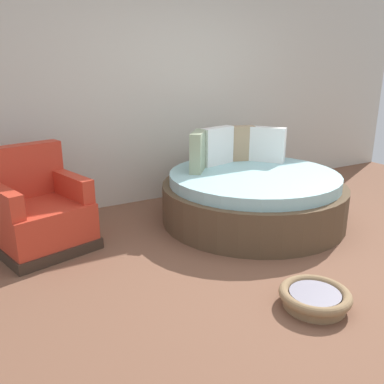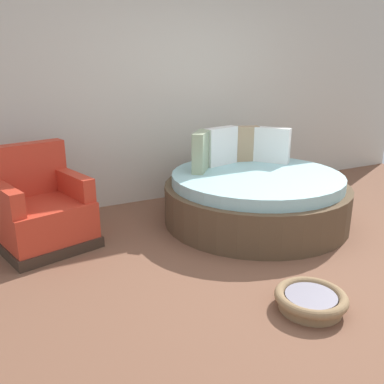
# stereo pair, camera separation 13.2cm
# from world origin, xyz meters

# --- Properties ---
(ground_plane) EXTENTS (8.00, 8.00, 0.02)m
(ground_plane) POSITION_xyz_m (0.00, 0.00, -0.01)
(ground_plane) COLOR brown
(back_wall) EXTENTS (8.00, 0.12, 3.11)m
(back_wall) POSITION_xyz_m (0.00, 2.35, 1.55)
(back_wall) COLOR beige
(back_wall) RESTS_ON ground_plane
(round_daybed) EXTENTS (1.99, 1.99, 0.97)m
(round_daybed) POSITION_xyz_m (0.41, 1.09, 0.28)
(round_daybed) COLOR brown
(round_daybed) RESTS_ON ground_plane
(red_armchair) EXTENTS (0.97, 0.97, 0.94)m
(red_armchair) POSITION_xyz_m (-1.76, 1.50, 0.33)
(red_armchair) COLOR #38281E
(red_armchair) RESTS_ON ground_plane
(pet_basket) EXTENTS (0.51, 0.51, 0.13)m
(pet_basket) POSITION_xyz_m (-0.26, -0.52, 0.07)
(pet_basket) COLOR #8E704C
(pet_basket) RESTS_ON ground_plane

